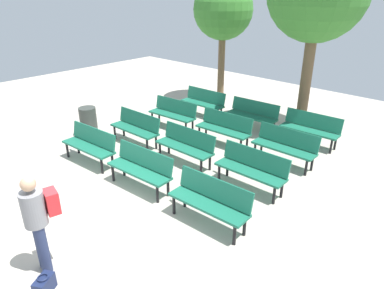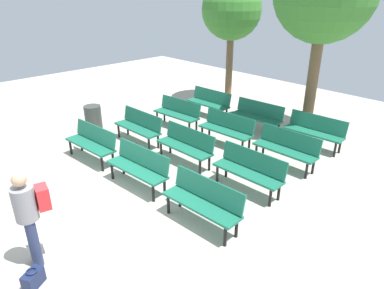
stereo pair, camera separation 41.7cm
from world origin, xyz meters
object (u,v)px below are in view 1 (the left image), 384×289
bench_r0_c1 (141,166)px  trash_bin (88,122)px  bench_r1_c2 (252,167)px  visitor_with_backpack (38,218)px  bench_r3_c0 (204,101)px  bench_r3_c2 (311,127)px  bench_r0_c2 (210,199)px  bench_r2_c0 (173,112)px  bench_r2_c1 (224,127)px  tree_1 (223,10)px  bench_r1_c1 (186,144)px  bench_r0_c0 (90,143)px  bench_r2_c2 (285,145)px  bench_r3_c1 (253,113)px  handbag (44,285)px  bench_r1_c0 (136,126)px

bench_r0_c1 → trash_bin: bench_r0_c1 is taller
bench_r1_c2 → visitor_with_backpack: size_ratio=0.98×
bench_r3_c0 → bench_r3_c2: 3.77m
trash_bin → bench_r3_c2: bearing=37.5°
bench_r0_c2 → bench_r0_c1: bearing=178.2°
bench_r2_c0 → bench_r2_c1: same height
tree_1 → bench_r1_c2: bearing=-45.2°
bench_r3_c0 → tree_1: 3.39m
bench_r1_c1 → bench_r0_c2: bearing=-37.0°
bench_r0_c0 → tree_1: size_ratio=0.37×
bench_r0_c1 → bench_r3_c0: same height
bench_r2_c0 → trash_bin: size_ratio=1.90×
bench_r0_c0 → bench_r1_c1: 2.38m
bench_r0_c0 → visitor_with_backpack: bearing=-47.5°
bench_r2_c2 → bench_r3_c1: (-1.89, 1.39, 0.00)m
visitor_with_backpack → handbag: 0.95m
bench_r1_c2 → tree_1: size_ratio=0.37×
bench_r0_c1 → bench_r1_c0: same height
bench_r0_c1 → bench_r1_c2: bearing=38.1°
bench_r3_c2 → tree_1: size_ratio=0.37×
bench_r3_c2 → trash_bin: (-5.05, -3.87, -0.07)m
bench_r2_c2 → bench_r3_c0: size_ratio=1.00×
bench_r1_c0 → trash_bin: bearing=-159.2°
bench_r2_c1 → bench_r2_c2: size_ratio=1.01×
bench_r0_c2 → tree_1: size_ratio=0.37×
bench_r2_c1 → bench_r1_c2: bearing=-40.9°
bench_r3_c2 → bench_r2_c1: bearing=-140.4°
visitor_with_backpack → bench_r3_c0: bearing=-55.0°
bench_r0_c0 → bench_r0_c2: (3.80, 0.14, 0.00)m
bench_r0_c0 → bench_r1_c0: bearing=88.5°
bench_r1_c0 → bench_r2_c0: same height
bench_r1_c2 → trash_bin: bearing=-173.0°
trash_bin → bench_r3_c0: bearing=70.5°
bench_r0_c2 → visitor_with_backpack: (-1.11, -2.64, 0.43)m
bench_r2_c0 → bench_r2_c2: (3.76, 0.20, 0.00)m
bench_r0_c2 → bench_r1_c1: size_ratio=1.01×
bench_r1_c0 → handbag: 5.36m
bench_r1_c1 → trash_bin: 3.39m
bench_r0_c0 → bench_r2_c2: bearing=37.7°
bench_r1_c0 → tree_1: (-0.90, 4.85, 2.77)m
bench_r0_c1 → bench_r1_c0: size_ratio=1.01×
bench_r0_c1 → bench_r2_c1: size_ratio=1.00×
bench_r2_c0 → handbag: size_ratio=4.44×
bench_r0_c2 → bench_r1_c1: same height
bench_r1_c1 → bench_r3_c1: 3.04m
bench_r1_c1 → trash_bin: bench_r1_c1 is taller
handbag → trash_bin: (-4.69, 3.67, 0.29)m
bench_r2_c0 → tree_1: tree_1 is taller
visitor_with_backpack → bench_r1_c0: bearing=-43.1°
bench_r1_c2 → bench_r3_c0: size_ratio=1.00×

